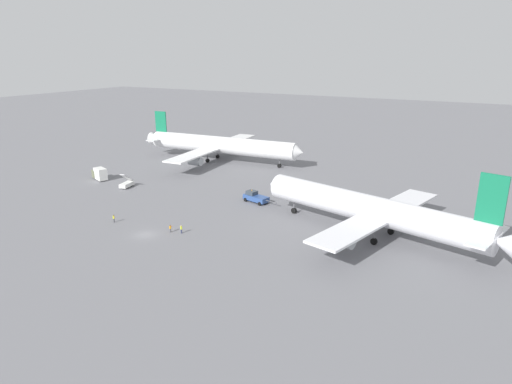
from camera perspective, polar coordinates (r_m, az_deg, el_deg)
ground_plane at (r=93.03m, az=-13.79°, el=-5.28°), size 600.00×600.00×0.00m
airliner_at_gate_left at (r=150.34m, az=-4.52°, el=5.91°), size 57.24×50.15×15.34m
airliner_being_pushed at (r=90.92m, az=14.37°, el=-2.19°), size 51.46×40.70×16.44m
pushback_tug at (r=109.34m, az=-0.07°, el=-0.66°), size 9.71×4.17×2.87m
gse_catering_truck_tall at (r=135.94m, az=-19.17°, el=2.19°), size 6.31×4.35×3.50m
gse_stair_truck_yellow at (r=126.21m, az=-16.04°, el=1.02°), size 2.85×4.88×4.06m
ground_crew_wing_walker_right at (r=101.11m, az=-17.55°, el=-3.21°), size 0.49×0.36×1.73m
ground_crew_ramp_agent_by_cones at (r=92.02m, az=-9.43°, el=-4.65°), size 0.36×0.36×1.72m
ground_crew_marshaller_foreground at (r=92.94m, az=-10.79°, el=-4.55°), size 0.41×0.43×1.59m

